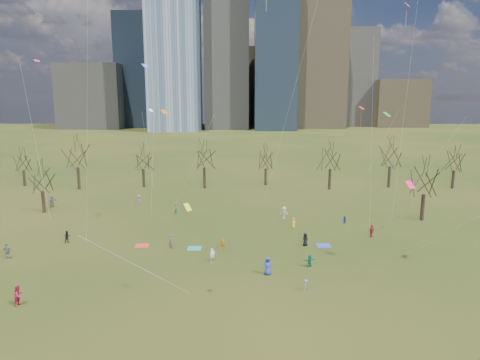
{
  "coord_description": "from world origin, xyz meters",
  "views": [
    {
      "loc": [
        0.23,
        -41.1,
        17.2
      ],
      "look_at": [
        0.0,
        12.0,
        7.0
      ],
      "focal_mm": 32.0,
      "sensor_mm": 36.0,
      "label": 1
    }
  ],
  "objects_px": {
    "person_0": "(268,266)",
    "blanket_teal": "(194,248)",
    "blanket_navy": "(324,246)",
    "person_1": "(212,255)",
    "blanket_crimson": "(142,245)",
    "person_2": "(19,295)",
    "person_4": "(223,244)"
  },
  "relations": [
    {
      "from": "blanket_teal",
      "to": "person_0",
      "type": "height_order",
      "value": "person_0"
    },
    {
      "from": "person_0",
      "to": "blanket_crimson",
      "type": "bearing_deg",
      "value": 142.61
    },
    {
      "from": "person_2",
      "to": "person_4",
      "type": "relative_size",
      "value": 1.27
    },
    {
      "from": "person_0",
      "to": "person_2",
      "type": "bearing_deg",
      "value": -170.12
    },
    {
      "from": "blanket_navy",
      "to": "person_2",
      "type": "relative_size",
      "value": 0.89
    },
    {
      "from": "person_0",
      "to": "person_1",
      "type": "relative_size",
      "value": 1.17
    },
    {
      "from": "blanket_crimson",
      "to": "person_2",
      "type": "xyz_separation_m",
      "value": [
        -6.94,
        -14.9,
        0.89
      ]
    },
    {
      "from": "person_1",
      "to": "person_4",
      "type": "height_order",
      "value": "person_1"
    },
    {
      "from": "person_0",
      "to": "person_4",
      "type": "xyz_separation_m",
      "value": [
        -4.69,
        6.93,
        -0.19
      ]
    },
    {
      "from": "person_1",
      "to": "person_4",
      "type": "bearing_deg",
      "value": 42.69
    },
    {
      "from": "person_1",
      "to": "person_2",
      "type": "height_order",
      "value": "person_2"
    },
    {
      "from": "blanket_crimson",
      "to": "person_2",
      "type": "relative_size",
      "value": 0.89
    },
    {
      "from": "person_0",
      "to": "blanket_teal",
      "type": "bearing_deg",
      "value": 130.18
    },
    {
      "from": "blanket_navy",
      "to": "person_4",
      "type": "relative_size",
      "value": 1.13
    },
    {
      "from": "blanket_navy",
      "to": "person_2",
      "type": "xyz_separation_m",
      "value": [
        -28.47,
        -14.96,
        0.89
      ]
    },
    {
      "from": "person_0",
      "to": "blanket_navy",
      "type": "bearing_deg",
      "value": 43.07
    },
    {
      "from": "blanket_navy",
      "to": "person_1",
      "type": "bearing_deg",
      "value": -157.65
    },
    {
      "from": "blanket_crimson",
      "to": "person_0",
      "type": "relative_size",
      "value": 0.89
    },
    {
      "from": "blanket_teal",
      "to": "blanket_crimson",
      "type": "height_order",
      "value": "same"
    },
    {
      "from": "person_2",
      "to": "blanket_crimson",
      "type": "bearing_deg",
      "value": -12.84
    },
    {
      "from": "blanket_navy",
      "to": "person_0",
      "type": "distance_m",
      "value": 11.16
    },
    {
      "from": "blanket_crimson",
      "to": "person_1",
      "type": "height_order",
      "value": "person_1"
    },
    {
      "from": "blanket_crimson",
      "to": "blanket_navy",
      "type": "bearing_deg",
      "value": 0.17
    },
    {
      "from": "person_1",
      "to": "person_4",
      "type": "xyz_separation_m",
      "value": [
        0.98,
        3.69,
        -0.06
      ]
    },
    {
      "from": "blanket_navy",
      "to": "blanket_crimson",
      "type": "xyz_separation_m",
      "value": [
        -21.52,
        -0.06,
        0.0
      ]
    },
    {
      "from": "blanket_navy",
      "to": "person_0",
      "type": "relative_size",
      "value": 0.89
    },
    {
      "from": "blanket_navy",
      "to": "person_1",
      "type": "distance_m",
      "value": 13.89
    },
    {
      "from": "person_0",
      "to": "person_2",
      "type": "xyz_separation_m",
      "value": [
        -21.32,
        -6.44,
        0.0
      ]
    },
    {
      "from": "person_0",
      "to": "person_2",
      "type": "distance_m",
      "value": 22.27
    },
    {
      "from": "person_2",
      "to": "blanket_navy",
      "type": "bearing_deg",
      "value": -50.13
    },
    {
      "from": "person_0",
      "to": "person_4",
      "type": "bearing_deg",
      "value": 117.18
    },
    {
      "from": "blanket_teal",
      "to": "blanket_navy",
      "type": "relative_size",
      "value": 1.0
    }
  ]
}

